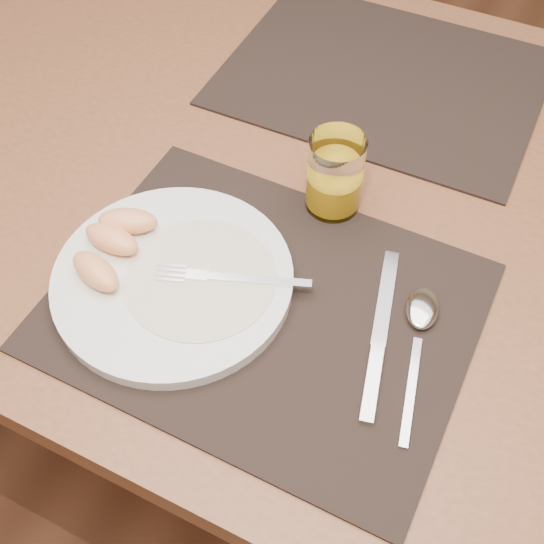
{
  "coord_description": "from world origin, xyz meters",
  "views": [
    {
      "loc": [
        0.21,
        -0.6,
        1.37
      ],
      "look_at": [
        0.01,
        -0.19,
        0.77
      ],
      "focal_mm": 45.0,
      "sensor_mm": 36.0,
      "label": 1
    }
  ],
  "objects": [
    {
      "name": "placemat_near",
      "position": [
        0.02,
        -0.22,
        0.75
      ],
      "size": [
        0.45,
        0.35,
        0.0
      ],
      "primitive_type": "cube",
      "rotation": [
        0.0,
        0.0,
        -0.01
      ],
      "color": "black",
      "rests_on": "table"
    },
    {
      "name": "placemat_far",
      "position": [
        -0.01,
        0.22,
        0.75
      ],
      "size": [
        0.45,
        0.35,
        0.0
      ],
      "primitive_type": "cube",
      "rotation": [
        0.0,
        0.0,
        0.01
      ],
      "color": "black",
      "rests_on": "table"
    },
    {
      "name": "juice_glass",
      "position": [
        0.03,
        -0.05,
        0.8
      ],
      "size": [
        0.07,
        0.07,
        0.1
      ],
      "color": "white",
      "rests_on": "placemat_near"
    },
    {
      "name": "table",
      "position": [
        0.0,
        0.0,
        0.67
      ],
      "size": [
        1.4,
        0.9,
        0.75
      ],
      "color": "brown",
      "rests_on": "ground"
    },
    {
      "name": "plate",
      "position": [
        -0.09,
        -0.24,
        0.76
      ],
      "size": [
        0.27,
        0.27,
        0.02
      ],
      "primitive_type": "cylinder",
      "color": "white",
      "rests_on": "placemat_near"
    },
    {
      "name": "plate_dressing",
      "position": [
        -0.06,
        -0.23,
        0.77
      ],
      "size": [
        0.17,
        0.17,
        0.0
      ],
      "color": "white",
      "rests_on": "plate"
    },
    {
      "name": "spoon",
      "position": [
        0.18,
        -0.17,
        0.76
      ],
      "size": [
        0.06,
        0.19,
        0.01
      ],
      "color": "silver",
      "rests_on": "placemat_near"
    },
    {
      "name": "fork",
      "position": [
        -0.04,
        -0.22,
        0.77
      ],
      "size": [
        0.17,
        0.08,
        0.0
      ],
      "color": "silver",
      "rests_on": "plate"
    },
    {
      "name": "knife",
      "position": [
        0.15,
        -0.21,
        0.76
      ],
      "size": [
        0.07,
        0.22,
        0.01
      ],
      "color": "silver",
      "rests_on": "placemat_near"
    },
    {
      "name": "grapefruit_wedges",
      "position": [
        -0.16,
        -0.24,
        0.78
      ],
      "size": [
        0.09,
        0.13,
        0.03
      ],
      "color": "#FFA768",
      "rests_on": "plate"
    },
    {
      "name": "ground",
      "position": [
        0.0,
        0.0,
        0.0
      ],
      "size": [
        5.0,
        5.0,
        0.0
      ],
      "primitive_type": "plane",
      "color": "brown",
      "rests_on": "ground"
    }
  ]
}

